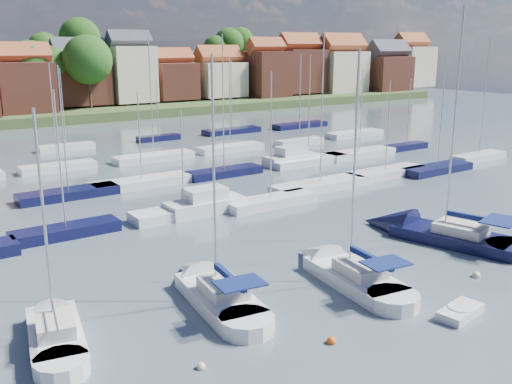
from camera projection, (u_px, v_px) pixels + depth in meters
ground at (161, 166)px, 68.06m from camera, size 260.00×260.00×0.00m
sailboat_left at (211, 291)px, 32.80m from camera, size 4.31×11.18×14.83m
sailboat_centre at (342, 272)px, 35.55m from camera, size 4.35×11.40×15.12m
sailboat_navy at (429, 233)px, 42.89m from camera, size 6.79×13.61×18.14m
sailboat_far at (54, 330)px, 28.34m from camera, size 4.15×9.53×12.35m
tender at (460, 312)px, 30.43m from camera, size 3.09×1.82×0.63m
buoy_a at (201, 369)px, 25.54m from camera, size 0.41×0.41×0.41m
buoy_b at (331, 343)px, 27.72m from camera, size 0.48×0.48×0.48m
buoy_c at (400, 298)px, 32.69m from camera, size 0.55×0.55×0.55m
buoy_d at (476, 277)px, 35.63m from camera, size 0.51×0.51×0.51m
buoy_e at (413, 234)px, 43.72m from camera, size 0.50×0.50×0.50m
marina_field at (195, 168)px, 65.13m from camera, size 79.62×41.41×15.93m
far_shore_town at (7, 84)px, 142.02m from camera, size 212.46×90.00×22.27m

